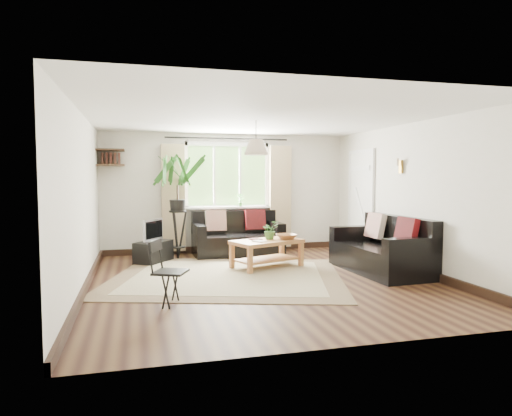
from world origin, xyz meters
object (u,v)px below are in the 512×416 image
object	(u,v)px
sofa_right	(380,246)
folding_chair	(171,273)
tv_stand	(154,252)
sofa_back	(238,234)
palm_stand	(178,207)
coffee_table	(267,254)

from	to	relation	value
sofa_right	folding_chair	bearing A→B (deg)	-75.80
folding_chair	tv_stand	bearing A→B (deg)	25.95
sofa_back	folding_chair	xyz separation A→B (m)	(-1.53, -3.24, -0.02)
sofa_back	tv_stand	bearing A→B (deg)	-167.04
sofa_back	folding_chair	size ratio (longest dim) A/B	2.21
sofa_right	tv_stand	size ratio (longest dim) A/B	2.57
sofa_right	palm_stand	xyz separation A→B (m)	(-3.05, 2.04, 0.55)
sofa_back	coffee_table	distance (m)	1.41
palm_stand	tv_stand	bearing A→B (deg)	-149.55
coffee_table	palm_stand	xyz separation A→B (m)	(-1.37, 1.26, 0.74)
coffee_table	tv_stand	bearing A→B (deg)	151.63
tv_stand	folding_chair	distance (m)	2.85
sofa_right	tv_stand	bearing A→B (deg)	-120.09
tv_stand	palm_stand	distance (m)	0.95
tv_stand	folding_chair	world-z (taller)	folding_chair
sofa_back	palm_stand	size ratio (longest dim) A/B	0.88
tv_stand	sofa_right	bearing A→B (deg)	-80.17
coffee_table	folding_chair	xyz separation A→B (m)	(-1.73, -1.85, 0.15)
sofa_back	tv_stand	size ratio (longest dim) A/B	2.44
sofa_right	tv_stand	world-z (taller)	sofa_right
sofa_right	folding_chair	xyz separation A→B (m)	(-3.40, -1.07, -0.04)
tv_stand	palm_stand	xyz separation A→B (m)	(0.46, 0.27, 0.79)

